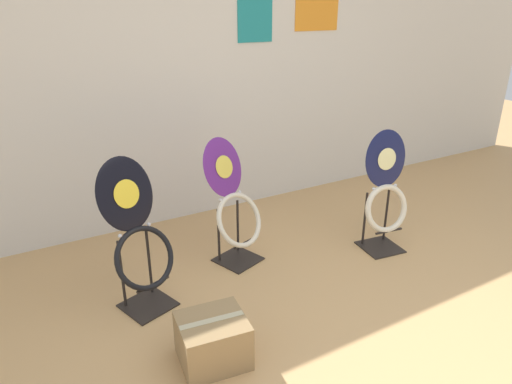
% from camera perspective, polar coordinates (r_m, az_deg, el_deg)
% --- Properties ---
extents(wall_back, '(8.00, 0.07, 2.60)m').
position_cam_1_polar(wall_back, '(3.86, -5.13, 16.08)').
color(wall_back, silver).
rests_on(wall_back, ground_plane).
extents(toilet_seat_display_purple_note, '(0.46, 0.44, 0.89)m').
position_cam_1_polar(toilet_seat_display_purple_note, '(3.18, -2.89, -1.56)').
color(toilet_seat_display_purple_note, black).
rests_on(toilet_seat_display_purple_note, ground_plane).
extents(toilet_seat_display_navy_moon, '(0.38, 0.31, 0.91)m').
position_cam_1_polar(toilet_seat_display_navy_moon, '(3.46, 15.86, -0.35)').
color(toilet_seat_display_navy_moon, black).
rests_on(toilet_seat_display_navy_moon, ground_plane).
extents(toilet_seat_display_jazz_black, '(0.45, 0.41, 0.93)m').
position_cam_1_polar(toilet_seat_display_jazz_black, '(2.76, -14.66, -5.35)').
color(toilet_seat_display_jazz_black, black).
rests_on(toilet_seat_display_jazz_black, ground_plane).
extents(storage_box, '(0.38, 0.34, 0.26)m').
position_cam_1_polar(storage_box, '(2.47, -5.42, -17.98)').
color(storage_box, '#93754C').
rests_on(storage_box, ground_plane).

